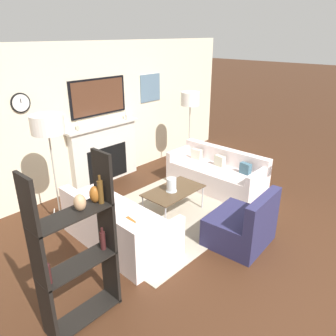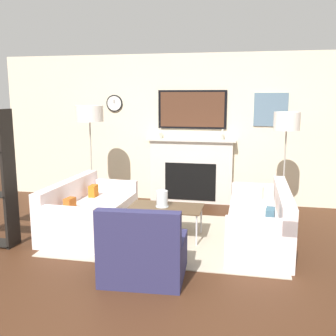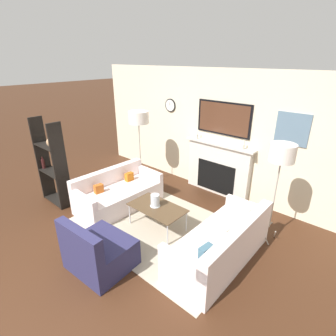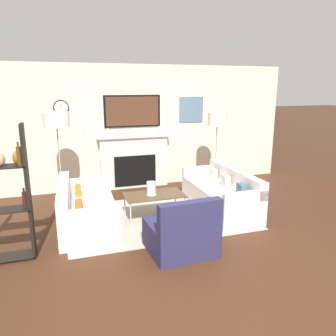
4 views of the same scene
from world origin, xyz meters
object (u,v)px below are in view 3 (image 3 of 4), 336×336
at_px(hurricane_candle, 155,201).
at_px(armchair, 98,252).
at_px(floor_lamp_right, 282,154).
at_px(couch_right, 221,245).
at_px(floor_lamp_left, 139,118).
at_px(coffee_table, 157,208).
at_px(shelf_unit, 52,163).
at_px(couch_left, 118,194).

bearing_deg(hurricane_candle, armchair, -86.33).
relative_size(armchair, floor_lamp_right, 0.53).
bearing_deg(couch_right, floor_lamp_left, 160.84).
bearing_deg(hurricane_candle, floor_lamp_left, 145.32).
height_order(hurricane_candle, floor_lamp_left, floor_lamp_left).
relative_size(couch_right, hurricane_candle, 8.28).
xyz_separation_m(armchair, coffee_table, (-0.03, 1.28, 0.13)).
distance_m(coffee_table, floor_lamp_right, 2.24).
height_order(armchair, floor_lamp_left, floor_lamp_left).
height_order(hurricane_candle, shelf_unit, shelf_unit).
bearing_deg(hurricane_candle, coffee_table, -3.17).
xyz_separation_m(coffee_table, shelf_unit, (-2.26, -0.74, 0.49)).
relative_size(couch_right, armchair, 2.06).
bearing_deg(hurricane_candle, couch_right, 1.38).
distance_m(couch_right, armchair, 1.83).
height_order(coffee_table, hurricane_candle, hurricane_candle).
bearing_deg(shelf_unit, floor_lamp_left, 66.71).
bearing_deg(shelf_unit, floor_lamp_right, 24.11).
bearing_deg(couch_left, armchair, -47.72).
relative_size(coffee_table, shelf_unit, 0.57).
relative_size(armchair, shelf_unit, 0.51).
relative_size(couch_left, coffee_table, 1.73).
xyz_separation_m(couch_left, floor_lamp_left, (-0.34, 0.97, 1.38)).
xyz_separation_m(floor_lamp_right, shelf_unit, (-3.90, -1.75, -0.66)).
xyz_separation_m(hurricane_candle, floor_lamp_left, (-1.45, 1.01, 1.11)).
bearing_deg(floor_lamp_right, armchair, -125.16).
xyz_separation_m(floor_lamp_left, floor_lamp_right, (3.15, 0.00, -0.09)).
bearing_deg(armchair, couch_left, 132.28).
xyz_separation_m(hurricane_candle, shelf_unit, (-2.21, -0.74, 0.36)).
relative_size(hurricane_candle, floor_lamp_right, 0.13).
height_order(couch_left, hurricane_candle, couch_left).
height_order(floor_lamp_right, shelf_unit, shelf_unit).
height_order(armchair, coffee_table, armchair).
bearing_deg(floor_lamp_left, couch_right, -19.16).
bearing_deg(coffee_table, couch_left, 178.19).
bearing_deg(coffee_table, shelf_unit, -161.93).
height_order(armchair, floor_lamp_right, floor_lamp_right).
relative_size(couch_left, floor_lamp_right, 1.02).
bearing_deg(floor_lamp_right, couch_left, -160.90).
height_order(couch_left, shelf_unit, shelf_unit).
relative_size(couch_left, floor_lamp_left, 0.98).
height_order(couch_right, floor_lamp_left, floor_lamp_left).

